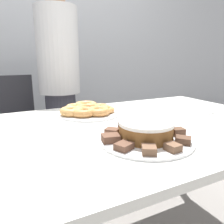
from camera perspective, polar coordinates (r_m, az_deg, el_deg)
name	(u,v)px	position (r m, az deg, el deg)	size (l,w,h in m)	color
wall_back	(41,31)	(2.45, -18.17, 19.48)	(8.00, 0.05, 2.60)	#B2B7BC
table	(110,143)	(0.99, -0.63, -8.16)	(1.77, 0.96, 0.73)	silver
person_standing	(60,86)	(1.72, -13.48, 6.63)	(0.31, 0.31, 1.56)	#383842
office_chair_left	(13,140)	(1.83, -24.51, -6.58)	(0.46, 0.46, 0.90)	black
plate_cake	(145,140)	(0.81, 8.73, -7.13)	(0.35, 0.35, 0.01)	white
plate_donuts	(90,113)	(1.19, -5.89, -0.29)	(0.34, 0.34, 0.01)	white
frosted_cake	(146,130)	(0.80, 8.82, -4.59)	(0.20, 0.20, 0.07)	brown
lamington_0	(124,146)	(0.71, 3.14, -8.91)	(0.07, 0.06, 0.02)	brown
lamington_1	(149,150)	(0.69, 9.64, -9.67)	(0.06, 0.07, 0.02)	brown
lamington_2	(173,147)	(0.72, 15.62, -8.87)	(0.04, 0.05, 0.02)	brown
lamington_3	(183,140)	(0.79, 18.10, -7.01)	(0.07, 0.07, 0.02)	#513828
lamington_4	(178,132)	(0.86, 16.85, -4.98)	(0.05, 0.05, 0.03)	#513828
lamington_5	(163,127)	(0.92, 13.06, -3.75)	(0.07, 0.06, 0.03)	brown
lamington_6	(143,125)	(0.93, 8.14, -3.28)	(0.07, 0.07, 0.02)	brown
lamington_7	(125,126)	(0.90, 3.37, -3.56)	(0.04, 0.05, 0.03)	#513828
lamington_8	(112,131)	(0.84, 0.07, -5.03)	(0.06, 0.07, 0.02)	brown
lamington_9	(111,138)	(0.77, -0.35, -6.82)	(0.07, 0.06, 0.03)	brown
donut_0	(89,109)	(1.19, -5.91, 0.88)	(0.13, 0.13, 0.04)	#C68447
donut_1	(99,111)	(1.13, -3.52, 0.22)	(0.12, 0.12, 0.04)	#D18E4C
donut_2	(104,110)	(1.18, -2.03, 0.63)	(0.11, 0.11, 0.03)	#D18E4C
donut_3	(100,107)	(1.24, -3.28, 1.20)	(0.12, 0.12, 0.03)	tan
donut_4	(86,105)	(1.28, -6.83, 1.72)	(0.13, 0.13, 0.04)	tan
donut_5	(76,108)	(1.23, -9.51, 1.13)	(0.11, 0.11, 0.04)	tan
donut_6	(72,111)	(1.15, -10.46, 0.24)	(0.12, 0.12, 0.04)	tan
donut_7	(83,112)	(1.12, -7.46, 0.03)	(0.13, 0.13, 0.04)	#D18E4C
napkin	(206,111)	(1.35, 23.42, 0.20)	(0.14, 0.12, 0.01)	white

